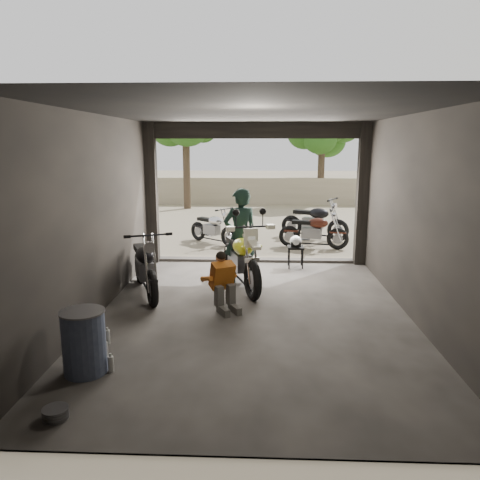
# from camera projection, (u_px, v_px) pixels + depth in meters

# --- Properties ---
(ground) EXTENTS (80.00, 80.00, 0.00)m
(ground) POSITION_uv_depth(u_px,v_px,m) (253.00, 316.00, 7.58)
(ground) COLOR #7A6D56
(ground) RESTS_ON ground
(garage) EXTENTS (7.00, 7.13, 3.20)m
(garage) POSITION_uv_depth(u_px,v_px,m) (254.00, 232.00, 7.85)
(garage) COLOR #2D2B28
(garage) RESTS_ON ground
(boundary_wall) EXTENTS (18.00, 0.30, 1.20)m
(boundary_wall) POSITION_uv_depth(u_px,v_px,m) (258.00, 191.00, 21.14)
(boundary_wall) COLOR gray
(boundary_wall) RESTS_ON ground
(tree_left) EXTENTS (2.20, 2.20, 5.60)m
(tree_left) POSITION_uv_depth(u_px,v_px,m) (185.00, 112.00, 19.11)
(tree_left) COLOR #382B1E
(tree_left) RESTS_ON ground
(tree_right) EXTENTS (2.20, 2.20, 5.00)m
(tree_right) POSITION_uv_depth(u_px,v_px,m) (323.00, 124.00, 20.42)
(tree_right) COLOR #382B1E
(tree_right) RESTS_ON ground
(main_bike) EXTENTS (1.42, 2.17, 1.34)m
(main_bike) POSITION_uv_depth(u_px,v_px,m) (241.00, 254.00, 8.90)
(main_bike) COLOR beige
(main_bike) RESTS_ON ground
(left_bike) EXTENTS (1.40, 1.98, 1.24)m
(left_bike) POSITION_uv_depth(u_px,v_px,m) (145.00, 262.00, 8.53)
(left_bike) COLOR black
(left_bike) RESTS_ON ground
(outside_bike_a) EXTENTS (1.56, 1.44, 1.02)m
(outside_bike_a) POSITION_uv_depth(u_px,v_px,m) (213.00, 225.00, 12.92)
(outside_bike_a) COLOR black
(outside_bike_a) RESTS_ON ground
(outside_bike_b) EXTENTS (1.71, 1.02, 1.09)m
(outside_bike_b) POSITION_uv_depth(u_px,v_px,m) (314.00, 228.00, 12.32)
(outside_bike_b) COLOR #3F180F
(outside_bike_b) RESTS_ON ground
(outside_bike_c) EXTENTS (1.93, 1.48, 1.21)m
(outside_bike_c) POSITION_uv_depth(u_px,v_px,m) (314.00, 218.00, 13.49)
(outside_bike_c) COLOR black
(outside_bike_c) RESTS_ON ground
(rider) EXTENTS (0.81, 0.68, 1.89)m
(rider) POSITION_uv_depth(u_px,v_px,m) (240.00, 236.00, 9.22)
(rider) COLOR black
(rider) RESTS_ON ground
(mechanic) EXTENTS (0.75, 0.82, 0.96)m
(mechanic) POSITION_uv_depth(u_px,v_px,m) (225.00, 284.00, 7.67)
(mechanic) COLOR #BC6219
(mechanic) RESTS_ON ground
(stool) EXTENTS (0.36, 0.36, 0.49)m
(stool) POSITION_uv_depth(u_px,v_px,m) (296.00, 250.00, 10.39)
(stool) COLOR black
(stool) RESTS_ON ground
(helmet) EXTENTS (0.32, 0.33, 0.25)m
(helmet) POSITION_uv_depth(u_px,v_px,m) (296.00, 241.00, 10.33)
(helmet) COLOR white
(helmet) RESTS_ON stool
(oil_drum) EXTENTS (0.62, 0.62, 0.80)m
(oil_drum) POSITION_uv_depth(u_px,v_px,m) (84.00, 343.00, 5.60)
(oil_drum) COLOR #3C4865
(oil_drum) RESTS_ON ground
(sign_post) EXTENTS (0.76, 0.08, 2.28)m
(sign_post) POSITION_uv_depth(u_px,v_px,m) (412.00, 198.00, 10.62)
(sign_post) COLOR black
(sign_post) RESTS_ON ground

